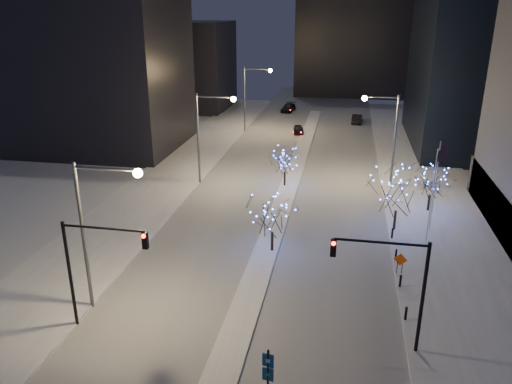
% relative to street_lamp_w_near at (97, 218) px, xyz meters
% --- Properties ---
extents(ground, '(160.00, 160.00, 0.00)m').
position_rel_street_lamp_w_near_xyz_m(ground, '(8.94, -2.00, -6.50)').
color(ground, silver).
rests_on(ground, ground).
extents(road, '(20.00, 130.00, 0.02)m').
position_rel_street_lamp_w_near_xyz_m(road, '(8.94, 33.00, -6.49)').
color(road, '#ADB2BC').
rests_on(road, ground).
extents(median, '(2.00, 80.00, 0.15)m').
position_rel_street_lamp_w_near_xyz_m(median, '(8.94, 28.00, -6.42)').
color(median, white).
rests_on(median, ground).
extents(east_sidewalk, '(10.00, 90.00, 0.15)m').
position_rel_street_lamp_w_near_xyz_m(east_sidewalk, '(23.94, 18.00, -6.42)').
color(east_sidewalk, white).
rests_on(east_sidewalk, ground).
extents(west_sidewalk, '(8.00, 90.00, 0.15)m').
position_rel_street_lamp_w_near_xyz_m(west_sidewalk, '(-5.06, 18.00, -6.42)').
color(west_sidewalk, white).
rests_on(west_sidewalk, ground).
extents(filler_west_near, '(22.00, 18.00, 24.00)m').
position_rel_street_lamp_w_near_xyz_m(filler_west_near, '(-19.06, 38.00, 5.50)').
color(filler_west_near, black).
rests_on(filler_west_near, ground).
extents(filler_west_far, '(18.00, 16.00, 16.00)m').
position_rel_street_lamp_w_near_xyz_m(filler_west_far, '(-17.06, 68.00, 1.50)').
color(filler_west_far, black).
rests_on(filler_west_far, ground).
extents(street_lamp_w_near, '(4.40, 0.56, 10.00)m').
position_rel_street_lamp_w_near_xyz_m(street_lamp_w_near, '(0.00, 0.00, 0.00)').
color(street_lamp_w_near, '#595E66').
rests_on(street_lamp_w_near, ground).
extents(street_lamp_w_mid, '(4.40, 0.56, 10.00)m').
position_rel_street_lamp_w_near_xyz_m(street_lamp_w_mid, '(0.00, 25.00, 0.00)').
color(street_lamp_w_mid, '#595E66').
rests_on(street_lamp_w_mid, ground).
extents(street_lamp_w_far, '(4.40, 0.56, 10.00)m').
position_rel_street_lamp_w_near_xyz_m(street_lamp_w_far, '(0.00, 50.00, 0.00)').
color(street_lamp_w_far, '#595E66').
rests_on(street_lamp_w_far, ground).
extents(street_lamp_east, '(3.90, 0.56, 10.00)m').
position_rel_street_lamp_w_near_xyz_m(street_lamp_east, '(19.02, 28.00, -0.05)').
color(street_lamp_east, '#595E66').
rests_on(street_lamp_east, ground).
extents(traffic_signal_west, '(5.26, 0.43, 7.00)m').
position_rel_street_lamp_w_near_xyz_m(traffic_signal_west, '(0.50, -2.00, -1.74)').
color(traffic_signal_west, black).
rests_on(traffic_signal_west, ground).
extents(traffic_signal_east, '(5.26, 0.43, 7.00)m').
position_rel_street_lamp_w_near_xyz_m(traffic_signal_east, '(17.88, -1.00, -1.74)').
color(traffic_signal_east, black).
rests_on(traffic_signal_east, ground).
extents(flagpoles, '(1.35, 2.60, 8.00)m').
position_rel_street_lamp_w_near_xyz_m(flagpoles, '(22.30, 15.25, -1.70)').
color(flagpoles, silver).
rests_on(flagpoles, east_sidewalk).
extents(bollards, '(0.16, 12.16, 0.90)m').
position_rel_street_lamp_w_near_xyz_m(bollards, '(19.14, 8.00, -5.90)').
color(bollards, black).
rests_on(bollards, east_sidewalk).
extents(car_near, '(2.05, 3.93, 1.28)m').
position_rel_street_lamp_w_near_xyz_m(car_near, '(7.44, 50.22, -5.86)').
color(car_near, black).
rests_on(car_near, ground).
extents(car_mid, '(1.96, 4.65, 1.49)m').
position_rel_street_lamp_w_near_xyz_m(car_mid, '(16.48, 59.57, -5.75)').
color(car_mid, black).
rests_on(car_mid, ground).
extents(car_far, '(2.61, 5.25, 1.46)m').
position_rel_street_lamp_w_near_xyz_m(car_far, '(3.82, 67.00, -5.77)').
color(car_far, black).
rests_on(car_far, ground).
extents(holiday_tree_median_near, '(5.06, 5.06, 4.84)m').
position_rel_street_lamp_w_near_xyz_m(holiday_tree_median_near, '(9.44, 9.91, -3.29)').
color(holiday_tree_median_near, black).
rests_on(holiday_tree_median_near, median).
extents(holiday_tree_median_far, '(3.67, 3.67, 4.15)m').
position_rel_street_lamp_w_near_xyz_m(holiday_tree_median_far, '(8.44, 25.58, -3.62)').
color(holiday_tree_median_far, black).
rests_on(holiday_tree_median_far, median).
extents(holiday_tree_plaza_near, '(4.90, 4.90, 5.79)m').
position_rel_street_lamp_w_near_xyz_m(holiday_tree_plaza_near, '(19.44, 15.83, -2.76)').
color(holiday_tree_plaza_near, black).
rests_on(holiday_tree_plaza_near, east_sidewalk).
extents(holiday_tree_plaza_far, '(4.13, 4.13, 4.68)m').
position_rel_street_lamp_w_near_xyz_m(holiday_tree_plaza_far, '(23.00, 20.99, -3.37)').
color(holiday_tree_plaza_far, black).
rests_on(holiday_tree_plaza_far, east_sidewalk).
extents(wayfinding_sign, '(0.57, 0.15, 3.21)m').
position_rel_street_lamp_w_near_xyz_m(wayfinding_sign, '(11.71, -6.37, -4.53)').
color(wayfinding_sign, black).
rests_on(wayfinding_sign, ground).
extents(construction_sign, '(0.97, 0.26, 1.63)m').
position_rel_street_lamp_w_near_xyz_m(construction_sign, '(19.24, 7.93, -5.37)').
color(construction_sign, black).
rests_on(construction_sign, east_sidewalk).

